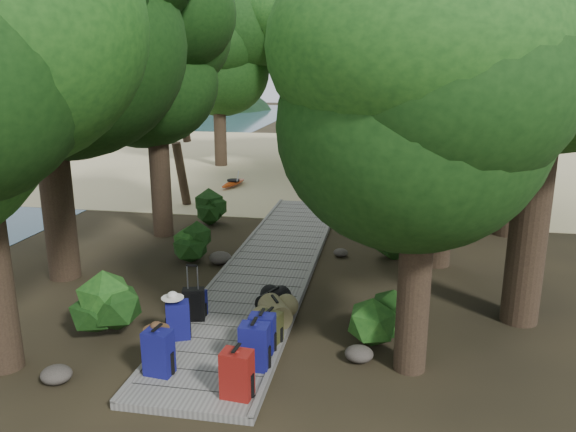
% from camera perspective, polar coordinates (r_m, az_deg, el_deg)
% --- Properties ---
extents(ground, '(120.00, 120.00, 0.00)m').
position_cam_1_polar(ground, '(12.29, -2.52, -6.60)').
color(ground, '#322A19').
rests_on(ground, ground).
extents(sand_beach, '(40.00, 22.00, 0.02)m').
position_cam_1_polar(sand_beach, '(27.63, 4.85, 5.56)').
color(sand_beach, tan).
rests_on(sand_beach, ground).
extents(distant_hill, '(32.00, 16.00, 12.00)m').
position_cam_1_polar(distant_hill, '(73.01, -25.81, 10.00)').
color(distant_hill, black).
rests_on(distant_hill, ground).
extents(boardwalk, '(2.00, 12.00, 0.12)m').
position_cam_1_polar(boardwalk, '(13.19, -1.56, -4.79)').
color(boardwalk, gray).
rests_on(boardwalk, ground).
extents(backpack_left_a, '(0.43, 0.33, 0.76)m').
position_cam_1_polar(backpack_left_a, '(8.65, -13.02, -13.15)').
color(backpack_left_a, navy).
rests_on(backpack_left_a, boardwalk).
extents(backpack_left_b, '(0.37, 0.28, 0.64)m').
position_cam_1_polar(backpack_left_b, '(8.83, -13.00, -12.98)').
color(backpack_left_b, black).
rests_on(backpack_left_b, boardwalk).
extents(backpack_left_c, '(0.46, 0.40, 0.71)m').
position_cam_1_polar(backpack_left_c, '(9.63, -11.13, -10.15)').
color(backpack_left_c, navy).
rests_on(backpack_left_c, boardwalk).
extents(backpack_left_d, '(0.39, 0.31, 0.53)m').
position_cam_1_polar(backpack_left_d, '(10.42, -9.34, -8.60)').
color(backpack_left_d, navy).
rests_on(backpack_left_d, boardwalk).
extents(backpack_right_a, '(0.45, 0.34, 0.75)m').
position_cam_1_polar(backpack_right_a, '(7.96, -5.21, -15.48)').
color(backpack_right_a, maroon).
rests_on(backpack_right_a, boardwalk).
extents(backpack_right_b, '(0.44, 0.31, 0.78)m').
position_cam_1_polar(backpack_right_b, '(8.59, -3.42, -12.87)').
color(backpack_right_b, navy).
rests_on(backpack_right_b, boardwalk).
extents(backpack_right_c, '(0.40, 0.29, 0.69)m').
position_cam_1_polar(backpack_right_c, '(9.07, -2.63, -11.62)').
color(backpack_right_c, navy).
rests_on(backpack_right_c, boardwalk).
extents(backpack_right_d, '(0.44, 0.36, 0.59)m').
position_cam_1_polar(backpack_right_d, '(9.35, -1.88, -11.09)').
color(backpack_right_d, '#41421D').
rests_on(backpack_right_d, boardwalk).
extents(duffel_right_khaki, '(0.71, 0.80, 0.45)m').
position_cam_1_polar(duffel_right_khaki, '(10.01, -1.35, -9.70)').
color(duffel_right_khaki, brown).
rests_on(duffel_right_khaki, boardwalk).
extents(duffel_right_black, '(0.62, 0.74, 0.39)m').
position_cam_1_polar(duffel_right_black, '(10.52, -1.47, -8.58)').
color(duffel_right_black, black).
rests_on(duffel_right_black, boardwalk).
extents(suitcase_on_boardwalk, '(0.42, 0.30, 0.59)m').
position_cam_1_polar(suitcase_on_boardwalk, '(10.25, -9.55, -8.84)').
color(suitcase_on_boardwalk, black).
rests_on(suitcase_on_boardwalk, boardwalk).
extents(lone_suitcase_on_sand, '(0.47, 0.29, 0.72)m').
position_cam_1_polar(lone_suitcase_on_sand, '(19.62, 3.64, 2.78)').
color(lone_suitcase_on_sand, black).
rests_on(lone_suitcase_on_sand, sand_beach).
extents(hat_brown, '(0.39, 0.39, 0.12)m').
position_cam_1_polar(hat_brown, '(8.66, -13.26, -10.77)').
color(hat_brown, '#51351E').
rests_on(hat_brown, backpack_left_b).
extents(hat_white, '(0.37, 0.37, 0.12)m').
position_cam_1_polar(hat_white, '(9.49, -11.67, -7.82)').
color(hat_white, silver).
rests_on(hat_white, backpack_left_c).
extents(kayak, '(1.46, 3.62, 0.35)m').
position_cam_1_polar(kayak, '(21.75, -5.57, 3.47)').
color(kayak, '#A5350E').
rests_on(kayak, sand_beach).
extents(sun_lounger, '(1.15, 1.95, 0.60)m').
position_cam_1_polar(sun_lounger, '(21.38, 10.47, 3.42)').
color(sun_lounger, silver).
rests_on(sun_lounger, sand_beach).
extents(tree_right_a, '(4.22, 4.22, 7.03)m').
position_cam_1_polar(tree_right_a, '(8.06, 13.56, 7.38)').
color(tree_right_a, black).
rests_on(tree_right_a, ground).
extents(tree_right_b, '(5.26, 5.26, 9.38)m').
position_cam_1_polar(tree_right_b, '(10.36, 24.98, 14.59)').
color(tree_right_b, black).
rests_on(tree_right_b, ground).
extents(tree_right_c, '(5.42, 5.42, 9.38)m').
position_cam_1_polar(tree_right_c, '(12.96, 16.11, 15.18)').
color(tree_right_c, black).
rests_on(tree_right_c, ground).
extents(tree_right_d, '(6.18, 6.18, 11.33)m').
position_cam_1_polar(tree_right_d, '(16.18, 23.24, 17.91)').
color(tree_right_d, black).
rests_on(tree_right_d, ground).
extents(tree_right_e, '(4.45, 4.45, 8.01)m').
position_cam_1_polar(tree_right_e, '(18.94, 16.49, 12.84)').
color(tree_right_e, black).
rests_on(tree_right_e, ground).
extents(tree_right_f, '(5.98, 5.98, 10.69)m').
position_cam_1_polar(tree_right_f, '(20.45, 21.02, 16.36)').
color(tree_right_f, black).
rests_on(tree_right_f, ground).
extents(tree_left_b, '(5.29, 5.29, 9.52)m').
position_cam_1_polar(tree_left_b, '(12.67, -23.77, 14.87)').
color(tree_left_b, black).
rests_on(tree_left_b, ground).
extents(tree_left_c, '(4.52, 4.52, 7.86)m').
position_cam_1_polar(tree_left_c, '(15.28, -13.35, 12.38)').
color(tree_left_c, black).
rests_on(tree_left_c, ground).
extents(tree_back_a, '(5.29, 5.29, 9.16)m').
position_cam_1_polar(tree_back_a, '(25.93, 2.15, 15.13)').
color(tree_back_a, black).
rests_on(tree_back_a, ground).
extents(tree_back_b, '(5.23, 5.23, 9.34)m').
position_cam_1_polar(tree_back_b, '(27.47, 9.35, 15.13)').
color(tree_back_b, black).
rests_on(tree_back_b, ground).
extents(tree_back_c, '(5.05, 5.05, 9.08)m').
position_cam_1_polar(tree_back_c, '(27.21, 15.76, 14.51)').
color(tree_back_c, black).
rests_on(tree_back_c, ground).
extents(tree_back_d, '(4.88, 4.88, 8.14)m').
position_cam_1_polar(tree_back_d, '(26.16, -7.08, 13.91)').
color(tree_back_d, black).
rests_on(tree_back_d, ground).
extents(palm_right_a, '(4.52, 4.52, 7.70)m').
position_cam_1_polar(palm_right_a, '(17.17, 13.59, 12.36)').
color(palm_right_a, '#13380F').
rests_on(palm_right_a, ground).
extents(palm_right_b, '(4.80, 4.80, 9.26)m').
position_cam_1_polar(palm_right_b, '(22.37, 18.20, 14.57)').
color(palm_right_b, '#13380F').
rests_on(palm_right_b, ground).
extents(palm_right_c, '(3.86, 3.86, 6.14)m').
position_cam_1_polar(palm_right_c, '(23.31, 9.59, 11.23)').
color(palm_right_c, '#13380F').
rests_on(palm_right_c, ground).
extents(palm_left_a, '(4.02, 4.02, 6.39)m').
position_cam_1_polar(palm_left_a, '(18.75, -11.41, 10.66)').
color(palm_left_a, '#13380F').
rests_on(palm_left_a, ground).
extents(rock_left_a, '(0.47, 0.42, 0.26)m').
position_cam_1_polar(rock_left_a, '(9.24, -22.47, -14.66)').
color(rock_left_a, '#4C473F').
rests_on(rock_left_a, ground).
extents(rock_left_b, '(0.38, 0.34, 0.21)m').
position_cam_1_polar(rock_left_b, '(11.24, -17.90, -8.92)').
color(rock_left_b, '#4C473F').
rests_on(rock_left_b, ground).
extents(rock_left_c, '(0.53, 0.48, 0.29)m').
position_cam_1_polar(rock_left_c, '(13.36, -6.90, -4.24)').
color(rock_left_c, '#4C473F').
rests_on(rock_left_c, ground).
extents(rock_left_d, '(0.27, 0.24, 0.15)m').
position_cam_1_polar(rock_left_d, '(15.49, -9.28, -1.89)').
color(rock_left_d, '#4C473F').
rests_on(rock_left_d, ground).
extents(rock_right_a, '(0.46, 0.41, 0.25)m').
position_cam_1_polar(rock_right_a, '(9.19, 7.22, -13.72)').
color(rock_right_a, '#4C473F').
rests_on(rock_right_a, ground).
extents(rock_right_b, '(0.41, 0.37, 0.23)m').
position_cam_1_polar(rock_right_b, '(10.57, 8.61, -9.84)').
color(rock_right_b, '#4C473F').
rests_on(rock_right_b, ground).
extents(rock_right_c, '(0.35, 0.32, 0.19)m').
position_cam_1_polar(rock_right_c, '(13.84, 5.38, -3.71)').
color(rock_right_c, '#4C473F').
rests_on(rock_right_c, ground).
extents(shrub_left_a, '(1.24, 1.24, 1.11)m').
position_cam_1_polar(shrub_left_a, '(10.10, -18.37, -8.95)').
color(shrub_left_a, '#174314').
rests_on(shrub_left_a, ground).
extents(shrub_left_b, '(1.00, 1.00, 0.90)m').
position_cam_1_polar(shrub_left_b, '(13.52, -10.15, -2.77)').
color(shrub_left_b, '#174314').
rests_on(shrub_left_b, ground).
extents(shrub_left_c, '(1.07, 1.07, 0.97)m').
position_cam_1_polar(shrub_left_c, '(16.56, -7.85, 0.75)').
color(shrub_left_c, '#174314').
rests_on(shrub_left_c, ground).
extents(shrub_right_a, '(0.97, 0.97, 0.87)m').
position_cam_1_polar(shrub_right_a, '(9.63, 9.54, -10.34)').
color(shrub_right_a, '#174314').
rests_on(shrub_right_a, ground).
extents(shrub_right_b, '(1.29, 1.29, 1.16)m').
position_cam_1_polar(shrub_right_b, '(13.73, 11.33, -2.00)').
color(shrub_right_b, '#174314').
rests_on(shrub_right_b, ground).
extents(shrub_right_c, '(0.89, 0.89, 0.80)m').
position_cam_1_polar(shrub_right_c, '(16.96, 8.28, 0.78)').
color(shrub_right_c, '#174314').
rests_on(shrub_right_c, ground).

